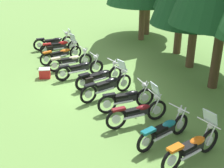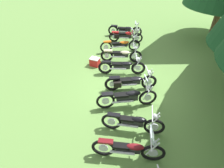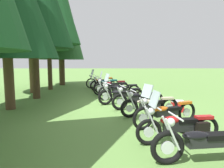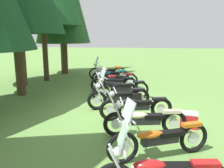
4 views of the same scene
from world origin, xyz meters
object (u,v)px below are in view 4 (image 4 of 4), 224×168
(motorcycle_5, at_px, (120,97))
(motorcycle_4, at_px, (136,107))
(motorcycle_10, at_px, (107,71))
(motorcycle_2, at_px, (158,138))
(motorcycle_6, at_px, (120,88))
(motorcycle_8, at_px, (115,79))
(motorcycle_7, at_px, (114,83))
(motorcycle_9, at_px, (111,75))
(motorcycle_3, at_px, (145,120))
(picnic_cooler, at_px, (189,120))

(motorcycle_5, bearing_deg, motorcycle_4, 98.19)
(motorcycle_10, bearing_deg, motorcycle_5, 83.43)
(motorcycle_2, xyz_separation_m, motorcycle_10, (8.79, 2.48, 0.03))
(motorcycle_6, height_order, motorcycle_10, motorcycle_10)
(motorcycle_5, bearing_deg, motorcycle_8, -99.81)
(motorcycle_7, xyz_separation_m, motorcycle_8, (1.03, 0.05, 0.01))
(motorcycle_5, xyz_separation_m, motorcycle_7, (2.24, 0.52, 0.02))
(motorcycle_8, relative_size, motorcycle_9, 1.10)
(motorcycle_5, height_order, motorcycle_8, motorcycle_8)
(motorcycle_3, relative_size, motorcycle_10, 1.05)
(motorcycle_9, distance_m, motorcycle_10, 1.06)
(motorcycle_4, relative_size, picnic_cooler, 4.29)
(motorcycle_2, height_order, motorcycle_5, motorcycle_2)
(motorcycle_4, bearing_deg, motorcycle_10, -86.74)
(motorcycle_7, height_order, motorcycle_8, motorcycle_8)
(motorcycle_4, relative_size, motorcycle_8, 1.04)
(motorcycle_2, distance_m, motorcycle_10, 9.13)
(motorcycle_7, bearing_deg, motorcycle_3, 101.59)
(motorcycle_10, bearing_deg, motorcycle_2, 85.35)
(motorcycle_2, bearing_deg, picnic_cooler, -141.73)
(motorcycle_3, relative_size, motorcycle_9, 1.10)
(motorcycle_3, distance_m, motorcycle_8, 5.68)
(motorcycle_6, distance_m, motorcycle_9, 3.47)
(motorcycle_2, bearing_deg, motorcycle_10, -97.96)
(motorcycle_3, bearing_deg, motorcycle_5, -80.36)
(motorcycle_3, xyz_separation_m, motorcycle_6, (3.30, 0.98, 0.07))
(motorcycle_2, height_order, picnic_cooler, motorcycle_2)
(motorcycle_8, xyz_separation_m, motorcycle_9, (1.17, 0.40, -0.03))
(motorcycle_5, height_order, motorcycle_7, motorcycle_7)
(motorcycle_3, bearing_deg, motorcycle_10, -85.48)
(motorcycle_2, bearing_deg, motorcycle_7, -97.15)
(motorcycle_5, relative_size, motorcycle_6, 0.97)
(motorcycle_2, distance_m, motorcycle_3, 1.16)
(picnic_cooler, bearing_deg, motorcycle_9, 27.70)
(motorcycle_7, bearing_deg, motorcycle_6, 103.49)
(motorcycle_5, bearing_deg, motorcycle_9, -97.39)
(motorcycle_4, bearing_deg, motorcycle_5, -75.12)
(motorcycle_5, xyz_separation_m, motorcycle_8, (3.27, 0.58, 0.03))
(motorcycle_4, bearing_deg, picnic_cooler, 152.57)
(motorcycle_8, bearing_deg, motorcycle_3, 96.57)
(motorcycle_8, height_order, motorcycle_10, motorcycle_10)
(motorcycle_3, distance_m, motorcycle_5, 2.39)
(motorcycle_6, bearing_deg, motorcycle_3, 84.62)
(motorcycle_2, xyz_separation_m, motorcycle_7, (5.59, 1.66, -0.01))
(motorcycle_2, height_order, motorcycle_7, motorcycle_2)
(motorcycle_10, bearing_deg, motorcycle_7, 83.92)
(motorcycle_2, distance_m, motorcycle_9, 8.07)
(motorcycle_3, distance_m, motorcycle_4, 1.17)
(motorcycle_7, bearing_deg, motorcycle_2, 100.93)
(motorcycle_8, distance_m, motorcycle_10, 2.30)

